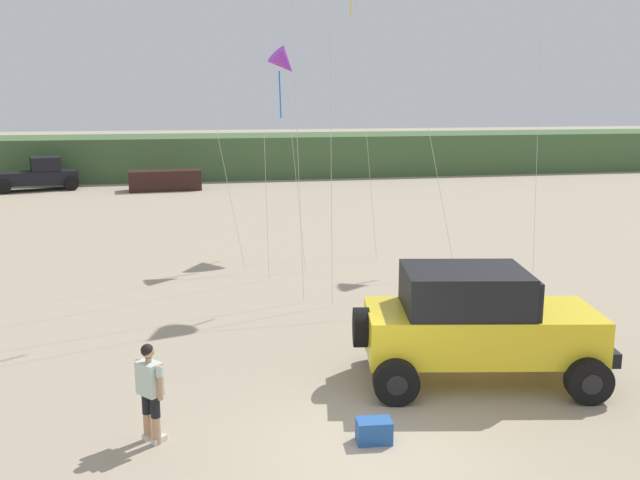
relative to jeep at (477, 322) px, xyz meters
name	(u,v)px	position (x,y,z in m)	size (l,w,h in m)	color
ground_plane	(373,447)	(-2.69, -2.14, -1.20)	(220.00, 220.00, 0.00)	tan
dune_ridge	(280,155)	(1.70, 37.47, 0.21)	(90.00, 7.07, 2.82)	#426038
jeep	(477,322)	(0.00, 0.00, 0.00)	(5.01, 3.14, 2.26)	yellow
person_watching	(150,387)	(-6.13, -1.23, -0.26)	(0.46, 0.50, 1.67)	tan
cooler_box	(374,431)	(-2.62, -1.97, -1.01)	(0.56, 0.36, 0.38)	#23519E
distant_pickup	(39,175)	(-13.72, 31.77, -0.26)	(4.93, 3.41, 1.98)	black
distant_sedan	(165,180)	(-6.35, 30.25, -0.60)	(4.20, 1.70, 1.20)	black
kite_black_sled	(284,63)	(-1.91, 11.76, 5.38)	(1.28, 3.27, 7.13)	purple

